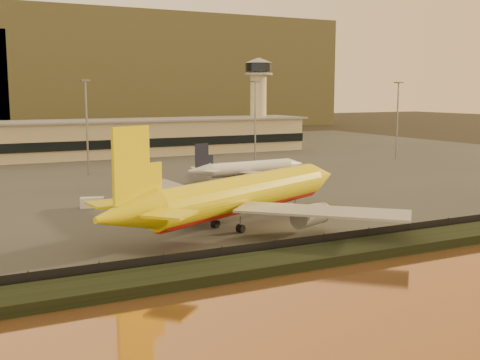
% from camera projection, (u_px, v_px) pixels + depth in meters
% --- Properties ---
extents(ground, '(900.00, 900.00, 0.00)m').
position_uv_depth(ground, '(267.00, 233.00, 96.03)').
color(ground, black).
rests_on(ground, ground).
extents(embankment, '(320.00, 7.00, 1.40)m').
position_uv_depth(embankment, '(329.00, 254.00, 80.94)').
color(embankment, black).
rests_on(embankment, ground).
extents(tarmac, '(320.00, 220.00, 0.20)m').
position_uv_depth(tarmac, '(111.00, 167.00, 179.82)').
color(tarmac, '#2D2D2D').
rests_on(tarmac, ground).
extents(perimeter_fence, '(300.00, 0.05, 2.20)m').
position_uv_depth(perimeter_fence, '(312.00, 243.00, 84.38)').
color(perimeter_fence, black).
rests_on(perimeter_fence, tarmac).
extents(terminal_building, '(202.00, 25.00, 12.60)m').
position_uv_depth(terminal_building, '(43.00, 141.00, 199.37)').
color(terminal_building, '#C4B088').
rests_on(terminal_building, tarmac).
extents(control_tower, '(11.20, 11.20, 35.50)m').
position_uv_depth(control_tower, '(258.00, 94.00, 239.80)').
color(control_tower, '#C4B088').
rests_on(control_tower, tarmac).
extents(apron_light_masts, '(152.20, 12.20, 25.40)m').
position_uv_depth(apron_light_masts, '(181.00, 116.00, 166.63)').
color(apron_light_masts, slate).
rests_on(apron_light_masts, tarmac).
extents(dhl_cargo_jet, '(56.04, 53.11, 17.70)m').
position_uv_depth(dhl_cargo_jet, '(240.00, 195.00, 99.00)').
color(dhl_cargo_jet, '#DAC50B').
rests_on(dhl_cargo_jet, tarmac).
extents(white_narrowbody_jet, '(34.28, 33.33, 9.84)m').
position_uv_depth(white_narrowbody_jet, '(249.00, 168.00, 152.64)').
color(white_narrowbody_jet, silver).
rests_on(white_narrowbody_jet, tarmac).
extents(gse_vehicle_yellow, '(3.61, 1.73, 1.60)m').
position_uv_depth(gse_vehicle_yellow, '(210.00, 202.00, 117.51)').
color(gse_vehicle_yellow, '#DAC50B').
rests_on(gse_vehicle_yellow, tarmac).
extents(gse_vehicle_white, '(4.79, 3.17, 1.98)m').
position_uv_depth(gse_vehicle_white, '(92.00, 203.00, 116.13)').
color(gse_vehicle_white, silver).
rests_on(gse_vehicle_white, tarmac).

